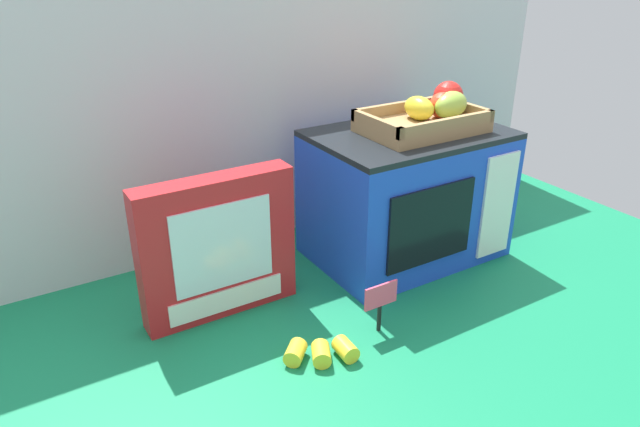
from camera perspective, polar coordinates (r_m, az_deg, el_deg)
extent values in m
plane|color=#147A4C|center=(1.29, 0.02, -5.72)|extent=(1.70, 1.70, 0.00)
cube|color=silver|center=(1.36, -5.18, 9.06)|extent=(1.61, 0.03, 0.57)
cube|color=blue|center=(1.32, 8.33, 1.62)|extent=(0.41, 0.28, 0.28)
cube|color=black|center=(1.27, 8.73, 7.63)|extent=(0.41, 0.28, 0.01)
cube|color=black|center=(1.19, 10.75, -1.17)|extent=(0.21, 0.01, 0.17)
cube|color=white|center=(1.32, 16.91, 0.74)|extent=(0.09, 0.01, 0.23)
cube|color=#A37F51|center=(1.27, 9.87, 8.37)|extent=(0.25, 0.16, 0.02)
cube|color=#A37F51|center=(1.21, 12.31, 8.48)|extent=(0.25, 0.01, 0.02)
cube|color=#A37F51|center=(1.32, 7.77, 10.19)|extent=(0.25, 0.01, 0.02)
cube|color=#A37F51|center=(1.19, 5.52, 8.68)|extent=(0.01, 0.16, 0.02)
cube|color=#A37F51|center=(1.34, 13.89, 9.96)|extent=(0.01, 0.16, 0.02)
ellipsoid|color=#9EC647|center=(1.29, 12.60, 10.28)|extent=(0.10, 0.08, 0.06)
ellipsoid|color=yellow|center=(1.27, 9.62, 10.09)|extent=(0.05, 0.08, 0.05)
sphere|color=red|center=(1.35, 12.37, 11.11)|extent=(0.07, 0.07, 0.07)
sphere|color=#E04228|center=(1.29, 11.81, 10.27)|extent=(0.06, 0.06, 0.06)
cube|color=red|center=(1.11, -9.93, -3.24)|extent=(0.30, 0.05, 0.28)
cube|color=silver|center=(1.08, -9.40, -3.21)|extent=(0.19, 0.00, 0.17)
cube|color=white|center=(1.14, -9.00, -8.27)|extent=(0.23, 0.00, 0.04)
cylinder|color=black|center=(1.10, 5.77, -10.07)|extent=(0.01, 0.01, 0.06)
cube|color=#F44C6B|center=(1.07, 5.95, -7.92)|extent=(0.07, 0.00, 0.05)
cylinder|color=yellow|center=(1.03, -2.41, -13.37)|extent=(0.05, 0.05, 0.03)
cylinder|color=yellow|center=(1.03, 0.11, -13.50)|extent=(0.05, 0.05, 0.03)
cylinder|color=yellow|center=(1.04, 2.50, -13.06)|extent=(0.03, 0.05, 0.03)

